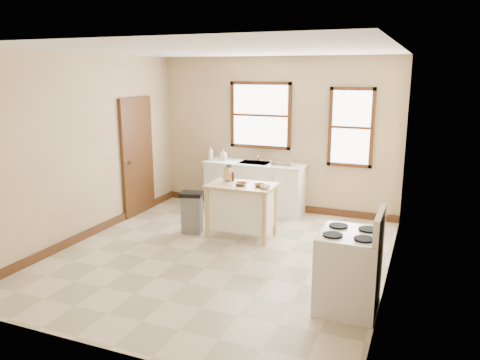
% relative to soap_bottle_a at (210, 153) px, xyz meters
% --- Properties ---
extents(floor, '(5.00, 5.00, 0.00)m').
position_rel_soap_bottle_a_xyz_m(floor, '(1.15, -2.11, -1.05)').
color(floor, beige).
rests_on(floor, ground).
extents(ceiling, '(5.00, 5.00, 0.00)m').
position_rel_soap_bottle_a_xyz_m(ceiling, '(1.15, -2.11, 1.75)').
color(ceiling, white).
rests_on(ceiling, ground).
extents(wall_back, '(4.50, 0.04, 2.80)m').
position_rel_soap_bottle_a_xyz_m(wall_back, '(1.15, 0.39, 0.35)').
color(wall_back, tan).
rests_on(wall_back, ground).
extents(wall_left, '(0.04, 5.00, 2.80)m').
position_rel_soap_bottle_a_xyz_m(wall_left, '(-1.10, -2.11, 0.35)').
color(wall_left, tan).
rests_on(wall_left, ground).
extents(wall_right, '(0.04, 5.00, 2.80)m').
position_rel_soap_bottle_a_xyz_m(wall_right, '(3.40, -2.11, 0.35)').
color(wall_right, tan).
rests_on(wall_right, ground).
extents(window_main, '(1.17, 0.06, 1.22)m').
position_rel_soap_bottle_a_xyz_m(window_main, '(0.85, 0.37, 0.70)').
color(window_main, '#371B0F').
rests_on(window_main, wall_back).
extents(window_side, '(0.77, 0.06, 1.37)m').
position_rel_soap_bottle_a_xyz_m(window_side, '(2.50, 0.37, 0.55)').
color(window_side, '#371B0F').
rests_on(window_side, wall_back).
extents(door_left, '(0.06, 0.90, 2.10)m').
position_rel_soap_bottle_a_xyz_m(door_left, '(-1.06, -0.81, 0.00)').
color(door_left, '#371B0F').
rests_on(door_left, ground).
extents(baseboard_back, '(4.50, 0.04, 0.12)m').
position_rel_soap_bottle_a_xyz_m(baseboard_back, '(1.15, 0.36, -0.99)').
color(baseboard_back, '#371B0F').
rests_on(baseboard_back, ground).
extents(baseboard_left, '(0.04, 5.00, 0.12)m').
position_rel_soap_bottle_a_xyz_m(baseboard_left, '(-1.07, -2.11, -0.99)').
color(baseboard_left, '#371B0F').
rests_on(baseboard_left, ground).
extents(sink_counter, '(1.86, 0.62, 0.92)m').
position_rel_soap_bottle_a_xyz_m(sink_counter, '(0.85, 0.09, -0.59)').
color(sink_counter, silver).
rests_on(sink_counter, ground).
extents(faucet, '(0.03, 0.03, 0.22)m').
position_rel_soap_bottle_a_xyz_m(faucet, '(0.85, 0.27, -0.02)').
color(faucet, silver).
rests_on(faucet, sink_counter).
extents(soap_bottle_a, '(0.13, 0.13, 0.26)m').
position_rel_soap_bottle_a_xyz_m(soap_bottle_a, '(0.00, 0.00, 0.00)').
color(soap_bottle_a, '#B2B2B2').
rests_on(soap_bottle_a, sink_counter).
extents(soap_bottle_b, '(0.10, 0.10, 0.20)m').
position_rel_soap_bottle_a_xyz_m(soap_bottle_b, '(0.23, 0.08, -0.03)').
color(soap_bottle_b, '#B2B2B2').
rests_on(soap_bottle_b, sink_counter).
extents(dish_rack, '(0.44, 0.36, 0.10)m').
position_rel_soap_bottle_a_xyz_m(dish_rack, '(1.41, 0.02, -0.08)').
color(dish_rack, silver).
rests_on(dish_rack, sink_counter).
extents(kitchen_island, '(1.05, 0.68, 0.84)m').
position_rel_soap_bottle_a_xyz_m(kitchen_island, '(1.14, -1.28, -0.63)').
color(kitchen_island, tan).
rests_on(kitchen_island, ground).
extents(knife_block, '(0.12, 0.12, 0.20)m').
position_rel_soap_bottle_a_xyz_m(knife_block, '(0.84, -1.12, -0.11)').
color(knife_block, tan).
rests_on(knife_block, kitchen_island).
extents(pepper_grinder, '(0.05, 0.05, 0.15)m').
position_rel_soap_bottle_a_xyz_m(pepper_grinder, '(0.93, -1.11, -0.13)').
color(pepper_grinder, '#3F2111').
rests_on(pepper_grinder, kitchen_island).
extents(bowl_a, '(0.20, 0.20, 0.05)m').
position_rel_soap_bottle_a_xyz_m(bowl_a, '(1.16, -1.35, -0.18)').
color(bowl_a, brown).
rests_on(bowl_a, kitchen_island).
extents(bowl_b, '(0.23, 0.23, 0.04)m').
position_rel_soap_bottle_a_xyz_m(bowl_b, '(1.44, -1.30, -0.19)').
color(bowl_b, brown).
rests_on(bowl_b, kitchen_island).
extents(bowl_c, '(0.19, 0.19, 0.05)m').
position_rel_soap_bottle_a_xyz_m(bowl_c, '(1.57, -1.38, -0.18)').
color(bowl_c, white).
rests_on(bowl_c, kitchen_island).
extents(trash_bin, '(0.40, 0.36, 0.67)m').
position_rel_soap_bottle_a_xyz_m(trash_bin, '(0.33, -1.39, -0.71)').
color(trash_bin, slate).
rests_on(trash_bin, ground).
extents(gas_stove, '(0.70, 0.71, 1.14)m').
position_rel_soap_bottle_a_xyz_m(gas_stove, '(3.07, -2.96, -0.48)').
color(gas_stove, silver).
rests_on(gas_stove, ground).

